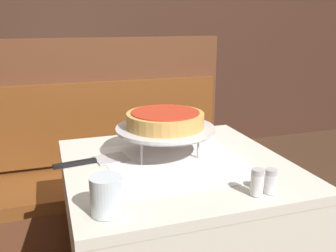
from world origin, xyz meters
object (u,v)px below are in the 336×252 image
pizza_pan_stand (165,130)px  water_glass_near (106,195)px  deep_dish_pizza (165,119)px  dining_table_rear (69,101)px  pizza_server (95,161)px  condiment_caddy (77,81)px  dining_table_front (177,195)px  booth_bench (108,194)px  pepper_shaker (271,181)px  salt_shaker (257,182)px

pizza_pan_stand → water_glass_near: pizza_pan_stand is taller
pizza_pan_stand → deep_dish_pizza: size_ratio=1.29×
dining_table_rear → deep_dish_pizza: deep_dish_pizza is taller
pizza_server → condiment_caddy: bearing=86.9°
dining_table_front → condiment_caddy: (-0.17, 1.65, 0.15)m
pizza_pan_stand → condiment_caddy: 1.59m
dining_table_rear → booth_bench: 0.97m
booth_bench → condiment_caddy: 1.07m
dining_table_rear → pizza_pan_stand: 1.55m
water_glass_near → condiment_caddy: condiment_caddy is taller
booth_bench → pizza_server: bearing=-102.0°
dining_table_front → water_glass_near: size_ratio=7.77×
pepper_shaker → condiment_caddy: (-0.34, 1.94, -0.00)m
dining_table_front → booth_bench: size_ratio=0.57×
dining_table_front → water_glass_near: 0.42m
dining_table_rear → water_glass_near: (-0.03, -1.86, 0.15)m
condiment_caddy → deep_dish_pizza: bearing=-84.4°
condiment_caddy → booth_bench: bearing=-87.6°
dining_table_front → pizza_pan_stand: size_ratio=2.21×
dining_table_rear → salt_shaker: bearing=-79.0°
water_glass_near → pizza_server: bearing=87.2°
pepper_shaker → pizza_server: bearing=138.2°
salt_shaker → condiment_caddy: 1.96m
booth_bench → condiment_caddy: (-0.04, 0.97, 0.45)m
pizza_server → dining_table_rear: bearing=89.4°
dining_table_front → deep_dish_pizza: bearing=105.3°
pepper_shaker → condiment_caddy: 1.97m
pizza_pan_stand → pepper_shaker: bearing=-63.1°
dining_table_front → deep_dish_pizza: deep_dish_pizza is taller
deep_dish_pizza → condiment_caddy: size_ratio=1.68×
booth_bench → salt_shaker: (0.26, -0.97, 0.45)m
salt_shaker → pepper_shaker: 0.04m
dining_table_rear → pizza_pan_stand: pizza_pan_stand is taller
pizza_server → condiment_caddy: condiment_caddy is taller
pizza_server → condiment_caddy: 1.56m
pizza_pan_stand → condiment_caddy: (-0.16, 1.58, -0.06)m
booth_bench → pizza_pan_stand: booth_bench is taller
dining_table_front → water_glass_near: water_glass_near is taller
dining_table_rear → booth_bench: booth_bench is taller
booth_bench → pizza_server: booth_bench is taller
water_glass_near → condiment_caddy: (0.10, 1.91, -0.02)m
pizza_pan_stand → salt_shaker: pizza_pan_stand is taller
pizza_pan_stand → pizza_server: 0.26m
dining_table_rear → pepper_shaker: bearing=-77.8°
dining_table_front → pepper_shaker: size_ratio=11.00×
dining_table_front → water_glass_near: (-0.28, -0.27, 0.17)m
water_glass_near → condiment_caddy: size_ratio=0.61×
pizza_server → pizza_pan_stand: bearing=-4.2°
pepper_shaker → booth_bench: bearing=107.1°
salt_shaker → condiment_caddy: condiment_caddy is taller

